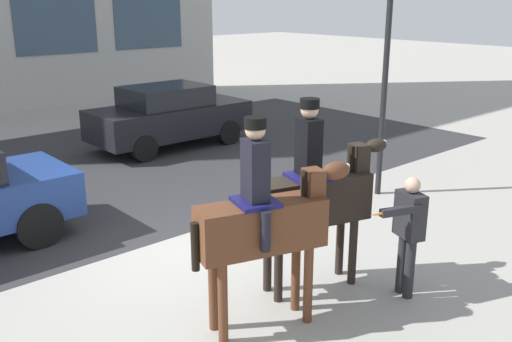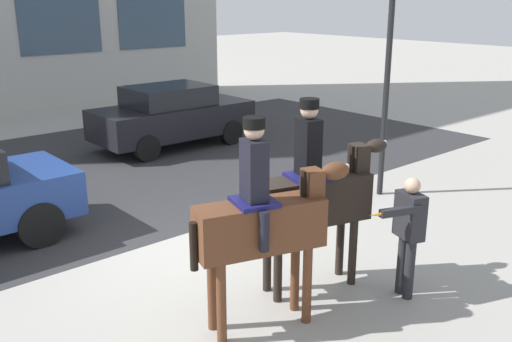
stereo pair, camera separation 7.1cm
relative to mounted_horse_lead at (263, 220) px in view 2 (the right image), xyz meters
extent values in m
plane|color=#9E9B93|center=(0.50, 2.34, -1.32)|extent=(80.00, 80.00, 0.00)
cube|color=#2D2D30|center=(0.50, 7.09, -1.31)|extent=(20.60, 8.50, 0.01)
cube|color=#33475B|center=(4.12, 15.17, 1.79)|extent=(2.90, 0.02, 2.60)
cube|color=#33475B|center=(7.75, 15.17, 1.79)|extent=(2.90, 0.02, 2.60)
cube|color=#59331E|center=(-0.04, 0.01, -0.07)|extent=(1.54, 0.86, 0.56)
cylinder|color=#59331E|center=(0.52, 0.00, -0.83)|extent=(0.11, 0.11, 0.97)
cylinder|color=#59331E|center=(0.43, -0.29, -0.83)|extent=(0.11, 0.11, 0.97)
cylinder|color=#59331E|center=(-0.50, 0.32, -0.83)|extent=(0.11, 0.11, 0.97)
cylinder|color=#59331E|center=(-0.59, 0.02, -0.83)|extent=(0.11, 0.11, 0.97)
cube|color=#59331E|center=(0.58, -0.18, 0.27)|extent=(0.26, 0.29, 0.50)
cube|color=black|center=(0.47, -0.14, 0.29)|extent=(0.06, 0.09, 0.45)
ellipsoid|color=#59331E|center=(0.87, -0.27, 0.47)|extent=(0.40, 0.29, 0.21)
cube|color=silver|center=(0.97, -0.30, 0.49)|extent=(0.14, 0.09, 0.09)
cylinder|color=black|center=(-0.78, 0.24, -0.17)|extent=(0.09, 0.09, 0.55)
cube|color=#14144C|center=(-0.11, 0.03, 0.24)|extent=(0.57, 0.59, 0.05)
cube|color=black|center=(-0.11, 0.03, 0.60)|extent=(0.30, 0.37, 0.67)
sphere|color=#D1A889|center=(-0.11, 0.03, 1.04)|extent=(0.22, 0.22, 0.22)
cylinder|color=black|center=(-0.11, 0.03, 1.12)|extent=(0.24, 0.24, 0.12)
cylinder|color=black|center=(-0.03, 0.29, -0.01)|extent=(0.11, 0.11, 0.45)
cylinder|color=black|center=(-0.19, -0.22, -0.01)|extent=(0.11, 0.11, 0.45)
cube|color=black|center=(1.07, 0.28, -0.09)|extent=(1.60, 0.85, 0.61)
cylinder|color=black|center=(1.65, 0.27, -0.85)|extent=(0.11, 0.11, 0.92)
cylinder|color=black|center=(1.56, -0.02, -0.85)|extent=(0.11, 0.11, 0.92)
cylinder|color=black|center=(0.58, 0.58, -0.85)|extent=(0.11, 0.11, 0.92)
cylinder|color=black|center=(0.50, 0.29, -0.85)|extent=(0.11, 0.11, 0.92)
cube|color=black|center=(1.72, 0.09, 0.28)|extent=(0.26, 0.29, 0.57)
cube|color=black|center=(1.61, 0.12, 0.30)|extent=(0.06, 0.09, 0.51)
ellipsoid|color=black|center=(1.98, 0.01, 0.52)|extent=(0.34, 0.27, 0.18)
cube|color=silver|center=(2.07, -0.01, 0.54)|extent=(0.12, 0.08, 0.07)
cylinder|color=black|center=(0.29, 0.51, -0.20)|extent=(0.09, 0.09, 0.55)
cube|color=#14144C|center=(1.00, 0.30, 0.23)|extent=(0.58, 0.59, 0.05)
cube|color=black|center=(1.00, 0.30, 0.62)|extent=(0.30, 0.37, 0.71)
sphere|color=#D1A889|center=(1.00, 0.30, 1.08)|extent=(0.22, 0.22, 0.22)
cylinder|color=black|center=(1.00, 0.30, 1.16)|extent=(0.24, 0.24, 0.12)
cylinder|color=black|center=(1.07, 0.56, -0.03)|extent=(0.11, 0.11, 0.49)
cylinder|color=black|center=(0.92, 0.04, -0.03)|extent=(0.11, 0.11, 0.49)
cylinder|color=#232328|center=(1.81, -0.75, -0.91)|extent=(0.13, 0.13, 0.81)
cylinder|color=#232328|center=(1.86, -0.59, -0.91)|extent=(0.13, 0.13, 0.81)
cube|color=#232328|center=(1.84, -0.67, -0.21)|extent=(0.34, 0.45, 0.58)
sphere|color=#D1A889|center=(1.84, -0.67, 0.18)|extent=(0.20, 0.20, 0.20)
cube|color=#232328|center=(1.52, -0.75, -0.05)|extent=(0.55, 0.27, 0.09)
cone|color=orange|center=(1.19, -0.63, -0.05)|extent=(0.18, 0.10, 0.04)
cylinder|color=black|center=(-1.13, 3.89, -0.96)|extent=(0.72, 0.21, 0.72)
cylinder|color=black|center=(-1.13, 5.48, -0.96)|extent=(0.72, 0.21, 0.72)
cube|color=black|center=(3.81, 7.81, -0.62)|extent=(4.05, 1.75, 0.75)
cube|color=black|center=(3.71, 7.81, 0.01)|extent=(2.02, 1.54, 0.50)
cylinder|color=black|center=(5.06, 7.01, -1.00)|extent=(0.63, 0.21, 0.63)
cylinder|color=black|center=(5.06, 8.61, -1.00)|extent=(0.63, 0.21, 0.63)
cylinder|color=black|center=(2.55, 7.01, -1.00)|extent=(0.63, 0.21, 0.63)
cylinder|color=black|center=(2.55, 8.61, -1.00)|extent=(0.63, 0.21, 0.63)
cylinder|color=black|center=(4.81, 2.00, 0.55)|extent=(0.11, 0.11, 3.72)
camera|label=1|loc=(-3.97, -4.38, 2.38)|focal=40.00mm
camera|label=2|loc=(-3.92, -4.42, 2.38)|focal=40.00mm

